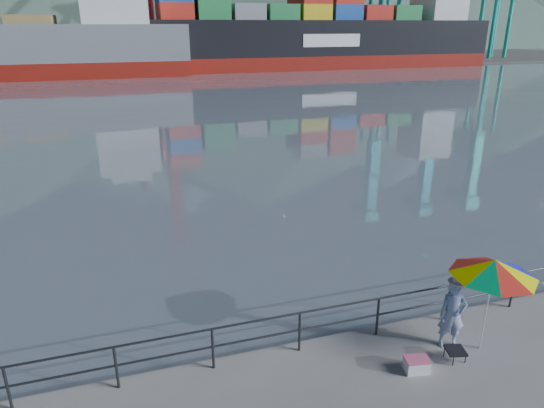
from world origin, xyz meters
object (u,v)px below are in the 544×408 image
(cooler_bag, at_px, (416,365))
(container_ship, at_px, (329,31))
(fisherman, at_px, (452,315))
(beach_umbrella, at_px, (494,268))
(bulk_carrier, at_px, (1,47))

(cooler_bag, xyz_separation_m, container_ship, (30.76, 74.03, 5.68))
(fisherman, xyz_separation_m, container_ship, (29.54, 73.49, 4.99))
(beach_umbrella, xyz_separation_m, cooler_bag, (-1.86, -0.23, -1.96))
(cooler_bag, height_order, container_ship, container_ship)
(fisherman, relative_size, cooler_bag, 3.33)
(beach_umbrella, xyz_separation_m, bulk_carrier, (-21.66, 70.69, 1.98))
(fisherman, distance_m, bulk_carrier, 73.52)
(cooler_bag, bearing_deg, beach_umbrella, 17.88)
(fisherman, bearing_deg, beach_umbrella, -5.48)
(container_ship, bearing_deg, fisherman, -111.90)
(fisherman, distance_m, cooler_bag, 1.50)
(fisherman, bearing_deg, bulk_carrier, 127.17)
(beach_umbrella, height_order, container_ship, container_ship)
(cooler_bag, distance_m, container_ship, 80.37)
(cooler_bag, bearing_deg, fisherman, 34.84)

